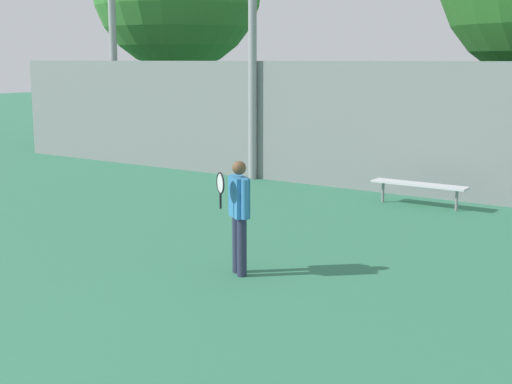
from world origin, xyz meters
name	(u,v)px	position (x,y,z in m)	size (l,w,h in m)	color
tennis_player	(239,211)	(1.08, 6.93, 0.94)	(0.54, 0.52, 1.66)	#282D47
bench_courtside_far	(419,185)	(1.35, 13.00, 0.45)	(2.05, 0.40, 0.49)	silver
back_fence	(383,128)	(0.00, 14.05, 1.51)	(25.04, 0.06, 3.03)	gray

